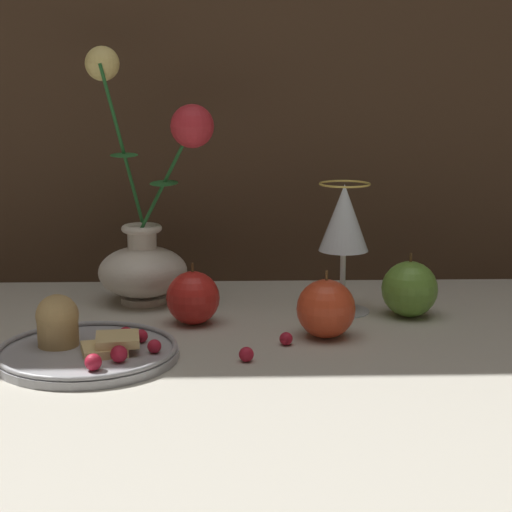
% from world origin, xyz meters
% --- Properties ---
extents(ground_plane, '(2.40, 2.40, 0.00)m').
position_xyz_m(ground_plane, '(0.00, 0.00, 0.00)').
color(ground_plane, '#B7B2A3').
rests_on(ground_plane, ground).
extents(vase, '(0.18, 0.13, 0.37)m').
position_xyz_m(vase, '(-0.11, 0.16, 0.10)').
color(vase, silver).
rests_on(vase, ground_plane).
extents(plate_with_pastries, '(0.22, 0.22, 0.07)m').
position_xyz_m(plate_with_pastries, '(-0.17, -0.09, 0.02)').
color(plate_with_pastries, '#A3A3A8').
rests_on(plate_with_pastries, ground_plane).
extents(wine_glass, '(0.08, 0.08, 0.18)m').
position_xyz_m(wine_glass, '(0.17, 0.10, 0.13)').
color(wine_glass, silver).
rests_on(wine_glass, ground_plane).
extents(apple_beside_vase, '(0.07, 0.07, 0.08)m').
position_xyz_m(apple_beside_vase, '(-0.04, 0.05, 0.04)').
color(apple_beside_vase, red).
rests_on(apple_beside_vase, ground_plane).
extents(apple_near_glass, '(0.08, 0.08, 0.09)m').
position_xyz_m(apple_near_glass, '(0.13, -0.02, 0.04)').
color(apple_near_glass, '#D14223').
rests_on(apple_near_glass, ground_plane).
extents(apple_at_table_edge, '(0.08, 0.08, 0.09)m').
position_xyz_m(apple_at_table_edge, '(0.25, 0.08, 0.04)').
color(apple_at_table_edge, '#669938').
rests_on(apple_at_table_edge, ground_plane).
extents(berry_near_plate, '(0.02, 0.02, 0.02)m').
position_xyz_m(berry_near_plate, '(0.08, -0.05, 0.01)').
color(berry_near_plate, '#AD192D').
rests_on(berry_near_plate, ground_plane).
extents(berry_front_center, '(0.02, 0.02, 0.02)m').
position_xyz_m(berry_front_center, '(0.03, -0.11, 0.01)').
color(berry_front_center, '#AD192D').
rests_on(berry_front_center, ground_plane).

